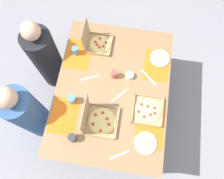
% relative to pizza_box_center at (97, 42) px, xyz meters
% --- Properties ---
extents(ground_plane, '(6.00, 6.00, 0.00)m').
position_rel_pizza_box_center_xyz_m(ground_plane, '(-0.48, -0.24, -0.77)').
color(ground_plane, gray).
extents(dining_table, '(1.51, 1.13, 0.72)m').
position_rel_pizza_box_center_xyz_m(dining_table, '(-0.48, -0.24, -0.14)').
color(dining_table, '#3F3328').
rests_on(dining_table, ground_plane).
extents(placemat_near_left, '(0.36, 0.26, 0.00)m').
position_rel_pizza_box_center_xyz_m(placemat_near_left, '(-0.82, -0.66, -0.04)').
color(placemat_near_left, orange).
rests_on(placemat_near_left, dining_table).
extents(placemat_near_right, '(0.36, 0.26, 0.00)m').
position_rel_pizza_box_center_xyz_m(placemat_near_right, '(-0.15, -0.66, -0.04)').
color(placemat_near_right, orange).
rests_on(placemat_near_right, dining_table).
extents(placemat_far_left, '(0.36, 0.26, 0.00)m').
position_rel_pizza_box_center_xyz_m(placemat_far_left, '(-0.82, 0.17, -0.04)').
color(placemat_far_left, orange).
rests_on(placemat_far_left, dining_table).
extents(placemat_far_right, '(0.36, 0.26, 0.00)m').
position_rel_pizza_box_center_xyz_m(placemat_far_right, '(-0.15, 0.17, -0.04)').
color(placemat_far_right, orange).
rests_on(placemat_far_right, dining_table).
extents(pizza_box_center, '(0.26, 0.28, 0.29)m').
position_rel_pizza_box_center_xyz_m(pizza_box_center, '(0.00, 0.00, 0.00)').
color(pizza_box_center, tan).
rests_on(pizza_box_center, dining_table).
extents(pizza_box_edge_far, '(0.30, 0.31, 0.34)m').
position_rel_pizza_box_center_xyz_m(pizza_box_edge_far, '(-0.82, -0.16, 0.01)').
color(pizza_box_edge_far, tan).
rests_on(pizza_box_edge_far, dining_table).
extents(pizza_box_corner_left, '(0.29, 0.29, 0.04)m').
position_rel_pizza_box_center_xyz_m(pizza_box_corner_left, '(-0.65, -0.62, -0.03)').
color(pizza_box_corner_left, tan).
rests_on(pizza_box_corner_left, dining_table).
extents(plate_far_left, '(0.21, 0.21, 0.03)m').
position_rel_pizza_box_center_xyz_m(plate_far_left, '(-0.06, -0.68, -0.04)').
color(plate_far_left, white).
rests_on(plate_far_left, dining_table).
extents(plate_near_right, '(0.21, 0.21, 0.03)m').
position_rel_pizza_box_center_xyz_m(plate_near_right, '(-0.95, -0.63, -0.04)').
color(plate_near_right, white).
rests_on(plate_near_right, dining_table).
extents(cup_spare, '(0.07, 0.07, 0.10)m').
position_rel_pizza_box_center_xyz_m(cup_spare, '(-0.13, 0.20, 0.00)').
color(cup_spare, teal).
rests_on(cup_spare, dining_table).
extents(cup_dark, '(0.06, 0.06, 0.09)m').
position_rel_pizza_box_center_xyz_m(cup_dark, '(-0.34, -0.24, 0.00)').
color(cup_dark, '#BF4742').
rests_on(cup_dark, dining_table).
extents(cup_clear_left, '(0.07, 0.07, 0.10)m').
position_rel_pizza_box_center_xyz_m(cup_clear_left, '(-0.66, 0.12, 0.00)').
color(cup_clear_left, teal).
rests_on(cup_clear_left, dining_table).
extents(cup_clear_right, '(0.07, 0.07, 0.09)m').
position_rel_pizza_box_center_xyz_m(cup_clear_right, '(-1.02, 0.04, -0.00)').
color(cup_clear_right, '#333338').
rests_on(cup_clear_right, dining_table).
extents(condiment_bowl, '(0.08, 0.08, 0.05)m').
position_rel_pizza_box_center_xyz_m(condiment_bowl, '(-0.32, -0.40, -0.02)').
color(condiment_bowl, white).
rests_on(condiment_bowl, dining_table).
extents(knife_by_far_left, '(0.17, 0.15, 0.00)m').
position_rel_pizza_box_center_xyz_m(knife_by_far_left, '(-0.54, -0.32, -0.04)').
color(knife_by_far_left, '#B7B7BC').
rests_on(knife_by_far_left, dining_table).
extents(fork_by_far_right, '(0.11, 0.17, 0.00)m').
position_rel_pizza_box_center_xyz_m(fork_by_far_right, '(-1.10, -0.41, -0.04)').
color(fork_by_far_right, '#B7B7BC').
rests_on(fork_by_far_right, dining_table).
extents(knife_by_near_right, '(0.10, 0.20, 0.00)m').
position_rel_pizza_box_center_xyz_m(knife_by_near_right, '(-0.40, 0.01, -0.04)').
color(knife_by_near_right, '#B7B7BC').
rests_on(knife_by_near_right, dining_table).
extents(knife_by_near_left, '(0.15, 0.17, 0.00)m').
position_rel_pizza_box_center_xyz_m(knife_by_near_left, '(-0.30, -0.59, -0.04)').
color(knife_by_near_left, '#B7B7BC').
rests_on(knife_by_near_left, dining_table).
extents(diner_left_seat, '(0.32, 0.32, 1.19)m').
position_rel_pizza_box_center_xyz_m(diner_left_seat, '(-0.82, 0.58, -0.23)').
color(diner_left_seat, '#33598C').
rests_on(diner_left_seat, ground_plane).
extents(diner_right_seat, '(0.32, 0.32, 1.15)m').
position_rel_pizza_box_center_xyz_m(diner_right_seat, '(-0.15, 0.58, -0.25)').
color(diner_right_seat, black).
rests_on(diner_right_seat, ground_plane).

